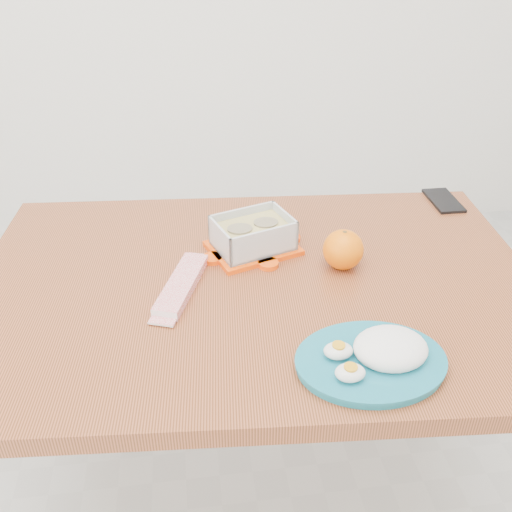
{
  "coord_description": "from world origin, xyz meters",
  "views": [
    {
      "loc": [
        -0.04,
        -0.78,
        1.43
      ],
      "look_at": [
        0.09,
        0.2,
        0.81
      ],
      "focal_mm": 40.0,
      "sensor_mm": 36.0,
      "label": 1
    }
  ],
  "objects": [
    {
      "name": "dining_table",
      "position": [
        0.09,
        0.2,
        0.65
      ],
      "size": [
        1.24,
        0.87,
        0.75
      ],
      "rotation": [
        0.0,
        0.0,
        -0.07
      ],
      "color": "#A24E2E",
      "rests_on": "ground"
    },
    {
      "name": "food_container",
      "position": [
        0.1,
        0.32,
        0.79
      ],
      "size": [
        0.23,
        0.2,
        0.08
      ],
      "rotation": [
        0.0,
        0.0,
        0.33
      ],
      "color": "#FF4D07",
      "rests_on": "dining_table"
    },
    {
      "name": "orange_fruit",
      "position": [
        0.29,
        0.22,
        0.79
      ],
      "size": [
        0.09,
        0.09,
        0.09
      ],
      "primitive_type": "sphere",
      "color": "#FF5C05",
      "rests_on": "dining_table"
    },
    {
      "name": "rice_plate",
      "position": [
        0.26,
        -0.09,
        0.77
      ],
      "size": [
        0.26,
        0.26,
        0.07
      ],
      "rotation": [
        0.0,
        0.0,
        0.01
      ],
      "color": "#176C80",
      "rests_on": "dining_table"
    },
    {
      "name": "candy_bar",
      "position": [
        -0.06,
        0.19,
        0.76
      ],
      "size": [
        0.12,
        0.22,
        0.02
      ],
      "primitive_type": "cube",
      "rotation": [
        0.0,
        0.0,
        1.23
      ],
      "color": "red",
      "rests_on": "dining_table"
    },
    {
      "name": "smartphone",
      "position": [
        0.63,
        0.49,
        0.75
      ],
      "size": [
        0.07,
        0.14,
        0.01
      ],
      "primitive_type": "cube",
      "rotation": [
        0.0,
        0.0,
        -0.01
      ],
      "color": "black",
      "rests_on": "dining_table"
    }
  ]
}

